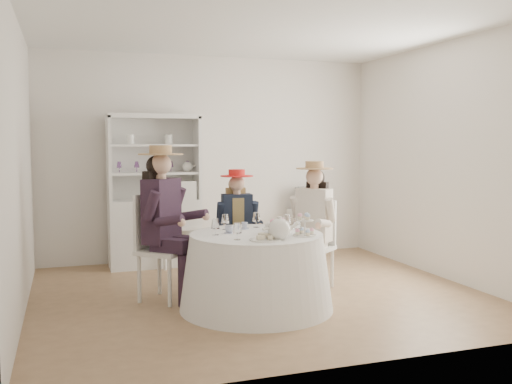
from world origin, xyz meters
name	(u,v)px	position (x,y,z in m)	size (l,w,h in m)	color
ground	(259,294)	(0.00, 0.00, 0.00)	(4.50, 4.50, 0.00)	olive
ceiling	(259,27)	(0.00, 0.00, 2.70)	(4.50, 4.50, 0.00)	white
wall_back	(211,158)	(0.00, 2.00, 1.35)	(4.50, 4.50, 0.00)	white
wall_front	(354,174)	(0.00, -2.00, 1.35)	(4.50, 4.50, 0.00)	white
wall_left	(19,166)	(-2.25, 0.00, 1.35)	(4.50, 4.50, 0.00)	white
wall_right	(446,161)	(2.25, 0.00, 1.35)	(4.50, 4.50, 0.00)	white
tea_table	(256,271)	(-0.19, -0.47, 0.35)	(1.44, 1.44, 0.71)	white
hutch	(155,213)	(-0.81, 1.71, 0.68)	(1.30, 0.85, 1.91)	silver
side_table	(306,232)	(1.29, 1.75, 0.32)	(0.41, 0.41, 0.63)	silver
hatbox	(306,199)	(1.29, 1.75, 0.79)	(0.31, 0.31, 0.31)	black
guest_left	(164,214)	(-0.96, 0.08, 0.86)	(0.65, 0.65, 1.53)	silver
guest_mid	(237,220)	(-0.09, 0.47, 0.72)	(0.47, 0.48, 1.27)	silver
guest_right	(313,217)	(0.61, 0.03, 0.77)	(0.58, 0.57, 1.36)	silver
spare_chair	(178,221)	(-0.56, 1.51, 0.58)	(0.45, 0.45, 1.08)	silver
teacup_a	(229,230)	(-0.43, -0.38, 0.74)	(0.08, 0.08, 0.06)	white
teacup_b	(245,226)	(-0.21, -0.18, 0.74)	(0.06, 0.06, 0.06)	white
teacup_c	(275,226)	(0.06, -0.29, 0.75)	(0.09, 0.09, 0.07)	white
flower_bowl	(279,230)	(0.02, -0.50, 0.74)	(0.23, 0.23, 0.06)	white
flower_arrangement	(278,225)	(-0.01, -0.55, 0.80)	(0.18, 0.18, 0.07)	pink
table_teapot	(279,229)	(-0.10, -0.85, 0.80)	(0.28, 0.20, 0.21)	white
sandwich_plate	(266,239)	(-0.23, -0.85, 0.73)	(0.28, 0.28, 0.06)	white
cupcake_stand	(305,228)	(0.19, -0.73, 0.79)	(0.21, 0.21, 0.20)	white
stemware_set	(256,226)	(-0.19, -0.47, 0.79)	(0.83, 0.83, 0.15)	white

